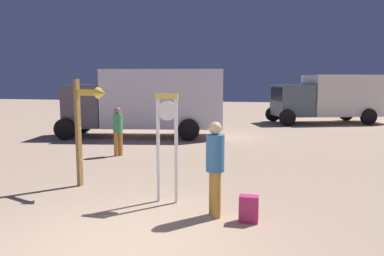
# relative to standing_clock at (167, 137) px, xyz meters

# --- Properties ---
(ground_plane) EXTENTS (80.00, 80.00, 0.00)m
(ground_plane) POSITION_rel_standing_clock_xyz_m (-0.10, -2.20, -1.34)
(ground_plane) COLOR tan
(standing_clock) EXTENTS (0.46, 0.11, 2.19)m
(standing_clock) POSITION_rel_standing_clock_xyz_m (0.00, 0.00, 0.00)
(standing_clock) COLOR white
(standing_clock) RESTS_ON ground_plane
(arrow_sign) EXTENTS (0.97, 0.49, 2.48)m
(arrow_sign) POSITION_rel_standing_clock_xyz_m (-2.05, 0.55, 0.32)
(arrow_sign) COLOR #9F793E
(arrow_sign) RESTS_ON ground_plane
(person_near_clock) EXTENTS (0.33, 0.33, 1.72)m
(person_near_clock) POSITION_rel_standing_clock_xyz_m (1.06, -0.57, -0.37)
(person_near_clock) COLOR #C68C36
(person_near_clock) RESTS_ON ground_plane
(backpack) EXTENTS (0.33, 0.23, 0.47)m
(backpack) POSITION_rel_standing_clock_xyz_m (1.68, -0.70, -1.11)
(backpack) COLOR #C12D64
(backpack) RESTS_ON ground_plane
(person_distant) EXTENTS (0.31, 0.31, 1.60)m
(person_distant) POSITION_rel_standing_clock_xyz_m (-2.91, 4.07, -0.44)
(person_distant) COLOR #C7813A
(person_distant) RESTS_ON ground_plane
(box_truck_near) EXTENTS (7.38, 3.48, 2.95)m
(box_truck_near) POSITION_rel_standing_clock_xyz_m (-3.35, 8.35, 0.28)
(box_truck_near) COLOR silver
(box_truck_near) RESTS_ON ground_plane
(box_truck_far) EXTENTS (7.27, 4.61, 2.83)m
(box_truck_far) POSITION_rel_standing_clock_xyz_m (5.51, 15.95, 0.21)
(box_truck_far) COLOR white
(box_truck_far) RESTS_ON ground_plane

